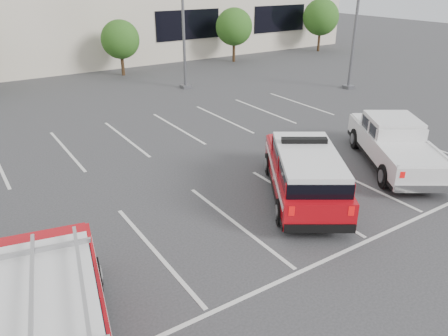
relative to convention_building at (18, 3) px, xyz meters
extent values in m
plane|color=#303032|center=(-0.18, -31.86, -4.72)|extent=(120.00, 120.00, 0.00)
cube|color=silver|center=(-0.18, -27.36, -4.71)|extent=(23.00, 15.00, 0.01)
cube|color=beige|center=(-0.18, 0.14, -0.72)|extent=(60.00, 15.00, 8.00)
cylinder|color=#3F2B19|center=(4.82, -9.86, -3.96)|extent=(0.24, 0.24, 1.51)
sphere|color=#1C4913|center=(4.82, -9.86, -2.11)|extent=(2.77, 2.77, 2.77)
sphere|color=#1C4913|center=(5.22, -9.66, -2.53)|extent=(1.85, 1.85, 1.85)
cylinder|color=#3F2B19|center=(14.82, -9.86, -3.88)|extent=(0.24, 0.24, 1.67)
sphere|color=#1C4913|center=(14.82, -9.86, -1.84)|extent=(3.07, 3.07, 3.07)
sphere|color=#1C4913|center=(15.22, -9.66, -2.30)|extent=(2.05, 2.05, 2.05)
cylinder|color=#3F2B19|center=(24.82, -9.86, -3.80)|extent=(0.24, 0.24, 1.84)
sphere|color=#1C4913|center=(24.82, -9.86, -1.56)|extent=(3.37, 3.37, 3.37)
sphere|color=#1C4913|center=(25.22, -9.66, -2.07)|extent=(2.24, 2.24, 2.24)
cube|color=#59595E|center=(6.82, -15.86, -4.62)|extent=(0.60, 0.60, 0.20)
cylinder|color=#59595E|center=(6.82, -15.86, 0.28)|extent=(0.18, 0.18, 10.00)
cube|color=#59595E|center=(15.82, -21.86, -4.62)|extent=(0.60, 0.60, 0.20)
cylinder|color=#59595E|center=(15.82, -21.86, 0.28)|extent=(0.18, 0.18, 10.00)
cube|color=#A9080F|center=(2.75, -31.63, -3.94)|extent=(4.82, 5.86, 0.86)
cube|color=black|center=(2.47, -32.06, -3.28)|extent=(3.78, 4.39, 0.45)
cube|color=silver|center=(2.47, -32.06, -2.97)|extent=(3.70, 4.30, 0.16)
cube|color=black|center=(2.95, -31.32, -2.81)|extent=(1.43, 1.07, 0.15)
cube|color=silver|center=(7.51, -31.65, -3.94)|extent=(5.03, 6.13, 0.87)
cube|color=black|center=(7.81, -31.20, -3.27)|extent=(2.75, 2.81, 0.45)
cube|color=silver|center=(7.81, -31.20, -2.97)|extent=(2.69, 2.75, 0.17)
cube|color=#A9080F|center=(-6.19, -34.19, -3.86)|extent=(3.41, 6.11, 0.95)
cube|color=black|center=(-6.31, -34.74, -3.14)|extent=(2.86, 4.30, 0.50)
cube|color=silver|center=(-6.31, -34.74, -2.80)|extent=(2.80, 4.22, 0.18)
cube|color=#A5A5A8|center=(-6.31, -34.74, -2.48)|extent=(2.84, 3.93, 0.07)
camera|label=1|loc=(-6.79, -41.27, 2.31)|focal=35.00mm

